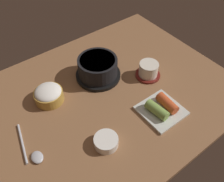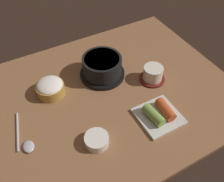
# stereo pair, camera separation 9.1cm
# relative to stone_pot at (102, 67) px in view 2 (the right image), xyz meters

# --- Properties ---
(dining_table) EXTENTS (1.00, 0.76, 0.02)m
(dining_table) POSITION_rel_stone_pot_xyz_m (-0.04, -0.10, -0.05)
(dining_table) COLOR brown
(dining_table) RESTS_ON ground
(stone_pot) EXTENTS (0.18, 0.18, 0.09)m
(stone_pot) POSITION_rel_stone_pot_xyz_m (0.00, 0.00, 0.00)
(stone_pot) COLOR black
(stone_pot) RESTS_ON dining_table
(rice_bowl) EXTENTS (0.11, 0.11, 0.06)m
(rice_bowl) POSITION_rel_stone_pot_xyz_m (-0.22, 0.00, -0.01)
(rice_bowl) COLOR #B78C38
(rice_bowl) RESTS_ON dining_table
(tea_cup_with_saucer) EXTENTS (0.10, 0.10, 0.06)m
(tea_cup_with_saucer) POSITION_rel_stone_pot_xyz_m (0.17, -0.12, -0.01)
(tea_cup_with_saucer) COLOR maroon
(tea_cup_with_saucer) RESTS_ON dining_table
(kimchi_plate) EXTENTS (0.15, 0.15, 0.05)m
(kimchi_plate) POSITION_rel_stone_pot_xyz_m (0.08, -0.29, -0.03)
(kimchi_plate) COLOR silver
(kimchi_plate) RESTS_ON dining_table
(side_bowl_near) EXTENTS (0.08, 0.08, 0.03)m
(side_bowl_near) POSITION_rel_stone_pot_xyz_m (-0.16, -0.28, -0.03)
(side_bowl_near) COLOR white
(side_bowl_near) RESTS_ON dining_table
(spoon) EXTENTS (0.06, 0.18, 0.01)m
(spoon) POSITION_rel_stone_pot_xyz_m (-0.37, -0.16, -0.04)
(spoon) COLOR #B7B7BC
(spoon) RESTS_ON dining_table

